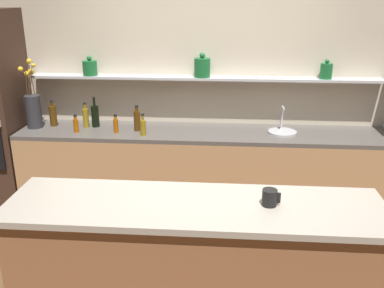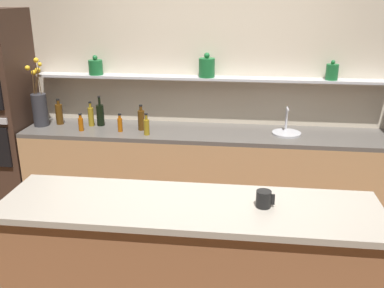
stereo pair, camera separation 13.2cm
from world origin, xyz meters
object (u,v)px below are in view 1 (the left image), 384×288
at_px(sink_fixture, 282,130).
at_px(bottle_oil_0, 86,117).
at_px(flower_vase, 33,108).
at_px(bottle_oil_2, 143,127).
at_px(bottle_sauce_5, 76,125).
at_px(bottle_spirit_4, 53,115).
at_px(coffee_mug, 270,198).
at_px(bottle_sauce_6, 116,125).
at_px(bottle_wine_1, 95,116).
at_px(bottle_spirit_3, 137,120).

height_order(sink_fixture, bottle_oil_0, bottle_oil_0).
bearing_deg(flower_vase, bottle_oil_2, -8.75).
bearing_deg(bottle_oil_2, bottle_oil_0, 160.25).
xyz_separation_m(bottle_oil_0, bottle_oil_2, (0.63, -0.23, -0.02)).
bearing_deg(bottle_oil_0, bottle_sauce_5, -103.70).
bearing_deg(flower_vase, bottle_spirit_4, 22.99).
bearing_deg(bottle_oil_2, coffee_mug, -56.00).
distance_m(flower_vase, coffee_mug, 2.79).
bearing_deg(sink_fixture, bottle_sauce_6, -175.96).
distance_m(flower_vase, bottle_wine_1, 0.62).
xyz_separation_m(bottle_oil_2, coffee_mug, (1.05, -1.55, 0.07)).
relative_size(bottle_spirit_3, bottle_sauce_6, 1.42).
bearing_deg(coffee_mug, bottle_sauce_6, 129.32).
height_order(flower_vase, bottle_oil_2, flower_vase).
bearing_deg(flower_vase, bottle_wine_1, 7.06).
bearing_deg(bottle_spirit_3, bottle_oil_2, -59.98).
bearing_deg(bottle_sauce_6, sink_fixture, 4.04).
xyz_separation_m(flower_vase, bottle_oil_0, (0.51, 0.05, -0.10)).
relative_size(bottle_oil_0, coffee_mug, 2.32).
relative_size(bottle_sauce_6, coffee_mug, 1.66).
height_order(bottle_spirit_4, bottle_sauce_5, bottle_spirit_4).
height_order(sink_fixture, bottle_oil_2, sink_fixture).
distance_m(flower_vase, bottle_spirit_3, 1.06).
relative_size(bottle_oil_2, bottle_sauce_5, 1.21).
bearing_deg(bottle_sauce_6, coffee_mug, -50.68).
relative_size(bottle_oil_0, bottle_spirit_3, 0.99).
relative_size(sink_fixture, bottle_spirit_4, 1.03).
bearing_deg(bottle_oil_0, bottle_spirit_3, -8.01).
distance_m(bottle_wine_1, bottle_sauce_5, 0.25).
relative_size(bottle_spirit_4, bottle_sauce_6, 1.48).
xyz_separation_m(bottle_oil_2, bottle_sauce_5, (-0.67, 0.05, -0.01)).
distance_m(bottle_sauce_5, coffee_mug, 2.35).
relative_size(bottle_sauce_5, bottle_sauce_6, 0.97).
xyz_separation_m(flower_vase, bottle_spirit_4, (0.17, 0.07, -0.09)).
bearing_deg(bottle_oil_2, flower_vase, 171.25).
bearing_deg(flower_vase, coffee_mug, -38.26).
distance_m(bottle_wine_1, bottle_spirit_4, 0.44).
relative_size(sink_fixture, bottle_sauce_6, 1.52).
bearing_deg(bottle_sauce_5, bottle_wine_1, 56.37).
distance_m(sink_fixture, bottle_sauce_6, 1.62).
relative_size(bottle_oil_0, bottle_wine_1, 0.82).
height_order(sink_fixture, bottle_wine_1, bottle_wine_1).
distance_m(bottle_oil_2, bottle_sauce_6, 0.29).
bearing_deg(sink_fixture, bottle_spirit_3, -178.61).
bearing_deg(bottle_wine_1, bottle_spirit_3, -12.67).
height_order(flower_vase, bottle_spirit_4, flower_vase).
relative_size(flower_vase, bottle_sauce_6, 3.78).
distance_m(bottle_spirit_3, bottle_spirit_4, 0.90).
bearing_deg(bottle_wine_1, sink_fixture, -2.05).
bearing_deg(bottle_spirit_4, bottle_spirit_3, -6.27).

